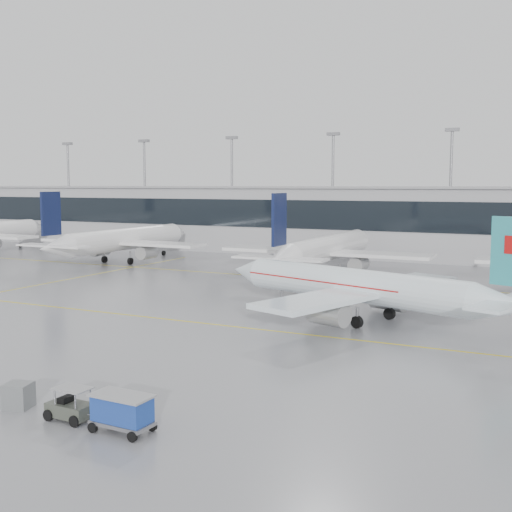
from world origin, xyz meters
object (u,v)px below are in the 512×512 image
at_px(air_canada_jet, 364,288).
at_px(baggage_cart, 122,410).
at_px(baggage_tug, 70,408).
at_px(gse_unit, 18,396).

xyz_separation_m(air_canada_jet, baggage_cart, (-3.36, -31.39, -2.04)).
bearing_deg(baggage_cart, air_canada_jet, 85.96).
relative_size(baggage_tug, gse_unit, 2.65).
xyz_separation_m(air_canada_jet, gse_unit, (-10.94, -31.08, -2.49)).
height_order(air_canada_jet, gse_unit, air_canada_jet).
xyz_separation_m(baggage_tug, baggage_cart, (3.60, -0.13, 0.52)).
distance_m(air_canada_jet, gse_unit, 33.05).
bearing_deg(air_canada_jet, gse_unit, 89.09).
distance_m(baggage_tug, gse_unit, 3.99).
bearing_deg(baggage_tug, baggage_cart, -0.00).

